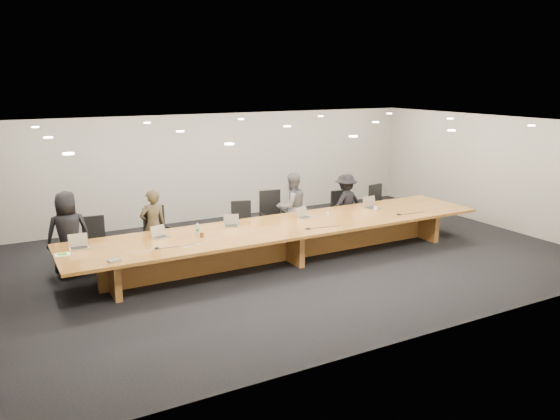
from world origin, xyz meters
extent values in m
plane|color=black|center=(0.00, 0.00, 0.00)|extent=(12.00, 12.00, 0.00)
cube|color=beige|center=(0.00, 4.00, 1.40)|extent=(12.00, 0.02, 2.80)
cube|color=brown|center=(0.00, 0.00, 0.72)|extent=(9.00, 1.80, 0.06)
cube|color=brown|center=(0.00, 0.00, 0.34)|extent=(7.65, 0.15, 0.69)
cube|color=brown|center=(-3.60, 0.00, 0.34)|extent=(0.12, 1.26, 0.69)
cube|color=brown|center=(0.00, 0.00, 0.34)|extent=(0.12, 1.26, 0.69)
cube|color=brown|center=(3.60, 0.00, 0.34)|extent=(0.12, 1.26, 0.69)
imported|color=black|center=(-4.09, 1.22, 0.82)|extent=(0.82, 0.55, 1.64)
imported|color=#342D1C|center=(-2.47, 1.19, 0.76)|extent=(0.60, 0.43, 1.52)
imported|color=#4F4F51|center=(0.78, 1.15, 0.80)|extent=(0.79, 0.62, 1.60)
imported|color=black|center=(2.31, 1.18, 0.72)|extent=(1.00, 0.67, 1.44)
cylinder|color=#AFC0BA|center=(-1.89, 0.14, 0.86)|extent=(0.07, 0.07, 0.22)
cylinder|color=brown|center=(-1.87, -0.02, 0.80)|extent=(0.09, 0.09, 0.09)
cone|color=beige|center=(1.14, 0.22, 0.79)|extent=(0.09, 0.09, 0.08)
cone|color=white|center=(2.39, 0.11, 0.80)|extent=(0.10, 0.10, 0.09)
cube|color=white|center=(-4.35, 0.11, 0.76)|extent=(0.26, 0.21, 0.02)
cube|color=#5FAD2E|center=(-4.35, 0.10, 0.78)|extent=(0.17, 0.13, 0.02)
cube|color=#ACACB1|center=(-3.64, -0.65, 0.76)|extent=(0.23, 0.19, 0.03)
cone|color=black|center=(-2.83, -0.31, 0.76)|extent=(0.14, 0.14, 0.03)
cone|color=black|center=(0.21, -0.49, 0.77)|extent=(0.15, 0.15, 0.03)
cone|color=black|center=(2.59, -0.45, 0.77)|extent=(0.16, 0.16, 0.03)
camera|label=1|loc=(-5.33, -9.48, 3.69)|focal=35.00mm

